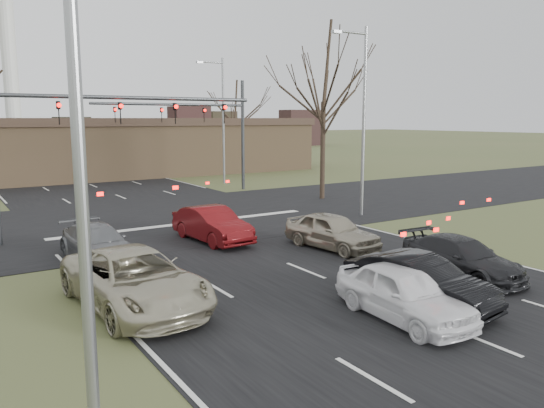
# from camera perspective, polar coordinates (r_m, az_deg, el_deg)

# --- Properties ---
(ground) EXTENTS (360.00, 360.00, 0.00)m
(ground) POSITION_cam_1_polar(r_m,az_deg,el_deg) (16.45, 9.93, -9.61)
(ground) COLOR #47532C
(ground) RESTS_ON ground
(road_main) EXTENTS (14.00, 300.00, 0.02)m
(road_main) POSITION_cam_1_polar(r_m,az_deg,el_deg) (72.33, -24.44, 4.21)
(road_main) COLOR black
(road_main) RESTS_ON ground
(road_cross) EXTENTS (200.00, 14.00, 0.02)m
(road_cross) POSITION_cam_1_polar(r_m,az_deg,el_deg) (28.91, -10.70, -1.43)
(road_cross) COLOR black
(road_cross) RESTS_ON ground
(building) EXTENTS (42.40, 10.40, 5.30)m
(building) POSITION_cam_1_polar(r_m,az_deg,el_deg) (51.01, -18.61, 5.79)
(building) COLOR olive
(building) RESTS_ON ground
(mast_arm_near) EXTENTS (12.12, 0.24, 8.00)m
(mast_arm_near) POSITION_cam_1_polar(r_m,az_deg,el_deg) (24.95, -20.54, 8.18)
(mast_arm_near) COLOR #383A3D
(mast_arm_near) RESTS_ON ground
(mast_arm_far) EXTENTS (11.12, 0.24, 8.00)m
(mast_arm_far) POSITION_cam_1_polar(r_m,az_deg,el_deg) (38.27, -6.88, 8.76)
(mast_arm_far) COLOR #383A3D
(mast_arm_far) RESTS_ON ground
(streetlight_left) EXTENTS (2.34, 0.25, 10.00)m
(streetlight_left) POSITION_cam_1_polar(r_m,az_deg,el_deg) (7.58, -19.04, 11.15)
(streetlight_left) COLOR gray
(streetlight_left) RESTS_ON ground
(streetlight_right_near) EXTENTS (2.34, 0.25, 10.00)m
(streetlight_right_near) POSITION_cam_1_polar(r_m,az_deg,el_deg) (28.92, 9.61, 9.71)
(streetlight_right_near) COLOR gray
(streetlight_right_near) RESTS_ON ground
(streetlight_right_far) EXTENTS (2.34, 0.25, 10.00)m
(streetlight_right_far) POSITION_cam_1_polar(r_m,az_deg,el_deg) (43.25, -5.48, 9.58)
(streetlight_right_far) COLOR gray
(streetlight_right_far) RESTS_ON ground
(tree_right_near) EXTENTS (6.90, 6.90, 11.50)m
(tree_right_near) POSITION_cam_1_polar(r_m,az_deg,el_deg) (35.09, 5.63, 15.09)
(tree_right_near) COLOR black
(tree_right_near) RESTS_ON ground
(tree_right_far) EXTENTS (5.40, 5.40, 9.00)m
(tree_right_far) POSITION_cam_1_polar(r_m,az_deg,el_deg) (53.01, -4.03, 11.00)
(tree_right_far) COLOR black
(tree_right_far) RESTS_ON ground
(car_silver_suv) EXTENTS (3.10, 6.01, 1.62)m
(car_silver_suv) POSITION_cam_1_polar(r_m,az_deg,el_deg) (15.44, -14.56, -7.87)
(car_silver_suv) COLOR #B1AA8F
(car_silver_suv) RESTS_ON ground
(car_white_sedan) EXTENTS (2.00, 4.35, 1.44)m
(car_white_sedan) POSITION_cam_1_polar(r_m,az_deg,el_deg) (14.56, 13.94, -9.26)
(car_white_sedan) COLOR white
(car_white_sedan) RESTS_ON ground
(car_black_hatch) EXTENTS (2.11, 4.57, 1.45)m
(car_black_hatch) POSITION_cam_1_polar(r_m,az_deg,el_deg) (15.59, 15.59, -8.07)
(car_black_hatch) COLOR black
(car_black_hatch) RESTS_ON ground
(car_charcoal_sedan) EXTENTS (2.16, 4.65, 1.32)m
(car_charcoal_sedan) POSITION_cam_1_polar(r_m,az_deg,el_deg) (18.91, 19.70, -5.45)
(car_charcoal_sedan) COLOR black
(car_charcoal_sedan) RESTS_ON ground
(car_grey_ahead) EXTENTS (2.14, 4.70, 1.33)m
(car_grey_ahead) POSITION_cam_1_polar(r_m,az_deg,el_deg) (20.82, -18.26, -4.03)
(car_grey_ahead) COLOR slate
(car_grey_ahead) RESTS_ON ground
(car_red_ahead) EXTENTS (1.90, 4.64, 1.49)m
(car_red_ahead) POSITION_cam_1_polar(r_m,az_deg,el_deg) (22.98, -6.47, -2.20)
(car_red_ahead) COLOR #5C0D0F
(car_red_ahead) RESTS_ON ground
(car_silver_ahead) EXTENTS (2.26, 4.49, 1.47)m
(car_silver_ahead) POSITION_cam_1_polar(r_m,az_deg,el_deg) (21.72, 6.47, -2.90)
(car_silver_ahead) COLOR #A59C86
(car_silver_ahead) RESTS_ON ground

